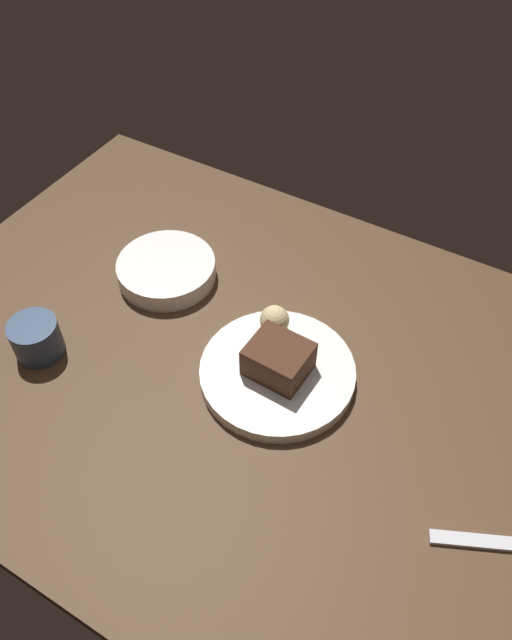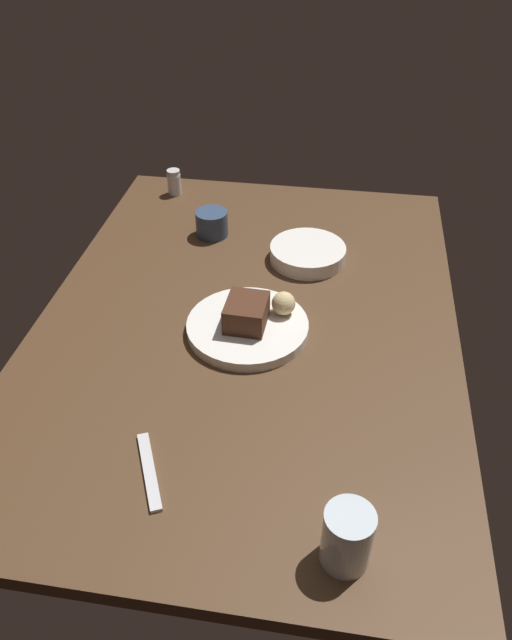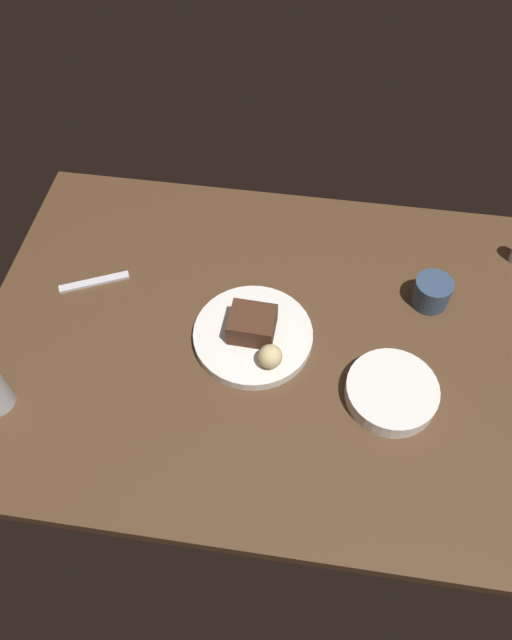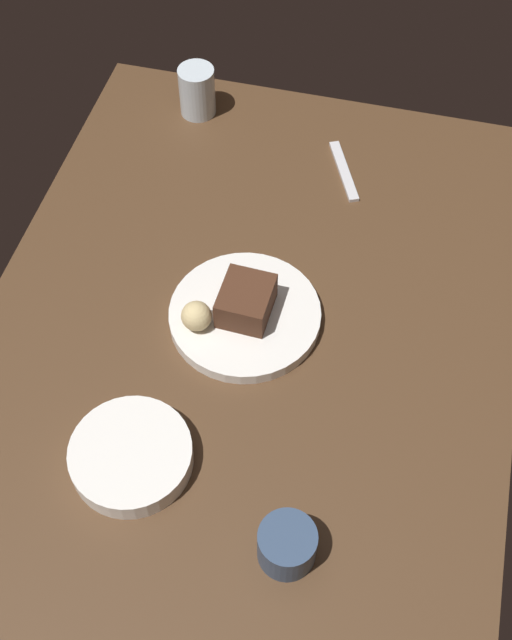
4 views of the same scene
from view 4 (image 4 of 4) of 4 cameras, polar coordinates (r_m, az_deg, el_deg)
The scene contains 8 objects.
dining_table at distance 127.27cm, azimuth -0.93°, elevation -1.93°, with size 120.00×84.00×3.00cm, color #4C331E.
dessert_plate at distance 127.56cm, azimuth -0.79°, elevation 0.33°, with size 24.00×24.00×2.15cm, color white.
chocolate_cake_slice at distance 124.63cm, azimuth -0.71°, elevation 1.35°, with size 8.94×7.74×5.24cm, color #472819.
bread_roll at distance 123.74cm, azimuth -4.19°, elevation 0.38°, with size 4.73×4.73×4.73cm, color #DBC184.
water_glass at distance 159.21cm, azimuth -4.17°, elevation 15.79°, with size 6.87×6.87×9.62cm, color silver.
side_bowl at distance 115.81cm, azimuth -8.79°, elevation -9.44°, with size 17.31×17.31×3.53cm, color white.
coffee_cup at distance 108.26cm, azimuth 2.20°, elevation -15.57°, with size 7.75×7.75×6.23cm, color #334766.
dessert_spoon at distance 150.24cm, azimuth 6.21°, elevation 10.41°, with size 15.00×1.80×0.70cm, color silver.
Camera 4 is at (66.85, 18.75, 108.16)cm, focal length 45.39 mm.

